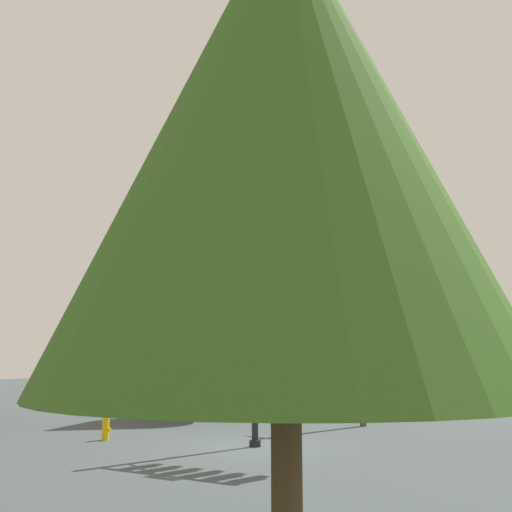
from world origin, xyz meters
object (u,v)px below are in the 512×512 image
object	(u,v)px
signal_pole_assembly	(304,274)
tree_near	(284,132)
fire_hydrant	(106,427)
tree_far	(188,297)
utility_pole	(361,332)

from	to	relation	value
signal_pole_assembly	tree_near	distance (m)	12.98
tree_near	fire_hydrant	bearing A→B (deg)	135.59
tree_far	fire_hydrant	bearing A→B (deg)	-77.90
fire_hydrant	tree_far	xyz separation A→B (m)	(-1.57, 7.34, 5.13)
utility_pole	fire_hydrant	distance (m)	10.87
signal_pole_assembly	utility_pole	distance (m)	7.49
signal_pole_assembly	fire_hydrant	bearing A→B (deg)	-174.16
utility_pole	fire_hydrant	world-z (taller)	utility_pole
utility_pole	tree_near	distance (m)	20.12
utility_pole	tree_near	xyz separation A→B (m)	(5.12, -19.42, 1.12)
signal_pole_assembly	fire_hydrant	world-z (taller)	signal_pole_assembly
signal_pole_assembly	tree_near	bearing A→B (deg)	-68.88
signal_pole_assembly	tree_far	xyz separation A→B (m)	(-8.52, 6.63, 0.26)
signal_pole_assembly	tree_far	distance (m)	10.80
signal_pole_assembly	fire_hydrant	distance (m)	8.52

